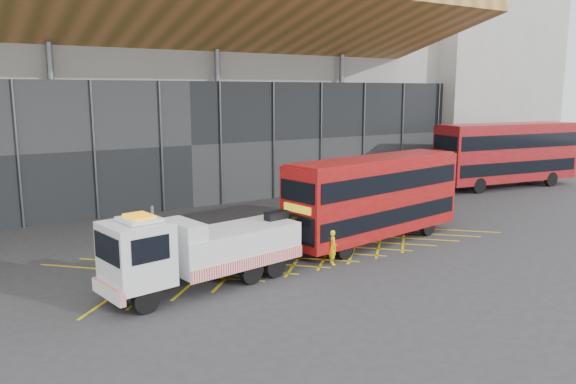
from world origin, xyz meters
TOP-DOWN VIEW (x-y plane):
  - ground_plane at (0.00, 0.00)m, footprint 120.00×120.00m
  - road_markings at (2.40, 0.00)m, footprint 21.56×7.16m
  - construction_building at (1.92, 18.40)m, footprint 55.00×23.97m
  - east_building at (32.00, 16.00)m, footprint 15.00×12.00m
  - recovery_truck at (-3.70, -2.84)m, footprint 9.38×3.38m
  - bus_towed at (6.30, -1.28)m, footprint 10.59×3.99m
  - bus_second at (25.59, 5.55)m, footprint 12.37×4.38m
  - worker at (2.34, -3.14)m, footprint 0.53×0.65m

SIDE VIEW (x-z plane):
  - ground_plane at x=0.00m, z-range 0.00..0.00m
  - road_markings at x=2.40m, z-range 0.00..0.01m
  - worker at x=2.34m, z-range 0.00..1.52m
  - recovery_truck at x=-3.70m, z-range -0.12..3.13m
  - bus_towed at x=6.30m, z-range 0.23..4.44m
  - bus_second at x=25.59m, z-range 0.27..5.20m
  - construction_building at x=1.92m, z-range -0.02..17.98m
  - east_building at x=32.00m, z-range 0.00..20.00m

